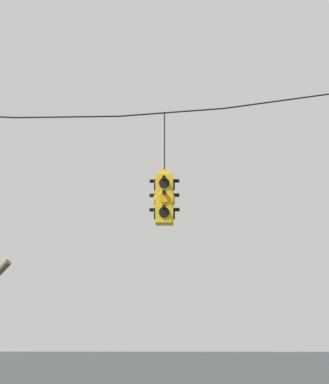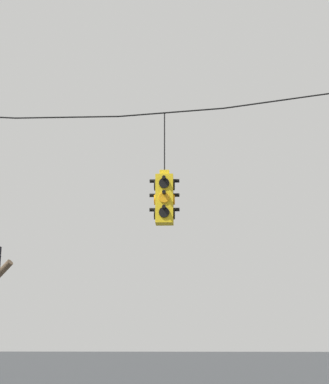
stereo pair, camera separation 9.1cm
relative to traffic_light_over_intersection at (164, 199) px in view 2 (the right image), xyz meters
name	(u,v)px [view 2 (the right image)]	position (x,y,z in m)	size (l,w,h in m)	color
span_wire	(67,104)	(-1.98, 0.00, 1.99)	(14.79, 0.03, 0.86)	black
traffic_light_over_intersection	(164,199)	(0.00, 0.00, 0.00)	(0.58, 0.58, 2.26)	yellow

